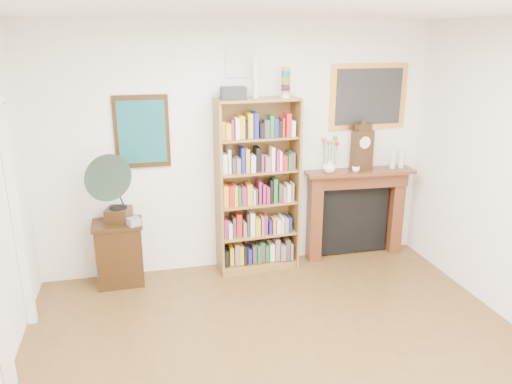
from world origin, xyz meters
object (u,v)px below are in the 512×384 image
at_px(fireplace, 355,205).
at_px(teacup, 356,169).
at_px(bookshelf, 258,177).
at_px(mantel_clock, 362,148).
at_px(side_cabinet, 120,253).
at_px(bottle_right, 402,160).
at_px(cd_stack, 134,222).
at_px(bottle_left, 393,158).
at_px(gramophone, 115,185).
at_px(flower_vase, 329,166).

height_order(fireplace, teacup, teacup).
relative_size(bookshelf, mantel_clock, 4.15).
height_order(side_cabinet, fireplace, fireplace).
height_order(fireplace, mantel_clock, mantel_clock).
relative_size(mantel_clock, bottle_right, 2.76).
height_order(side_cabinet, bottle_right, bottle_right).
xyz_separation_m(cd_stack, bottle_left, (3.06, 0.19, 0.47)).
relative_size(gramophone, bottle_left, 3.30).
height_order(teacup, bottle_left, bottle_left).
relative_size(gramophone, cd_stack, 6.60).
distance_m(gramophone, bottle_left, 3.22).
relative_size(fireplace, teacup, 14.86).
bearing_deg(bottle_right, bookshelf, -179.34).
bearing_deg(gramophone, bottle_right, 20.35).
xyz_separation_m(teacup, bottle_left, (0.50, 0.07, 0.08)).
xyz_separation_m(cd_stack, teacup, (2.56, 0.12, 0.38)).
xyz_separation_m(bookshelf, side_cabinet, (-1.56, -0.03, -0.75)).
bearing_deg(mantel_clock, side_cabinet, 173.51).
distance_m(bookshelf, teacup, 1.17).
xyz_separation_m(bookshelf, teacup, (1.17, -0.03, 0.03)).
bearing_deg(side_cabinet, gramophone, -76.23).
bearing_deg(teacup, flower_vase, 170.69).
distance_m(side_cabinet, bottle_right, 3.45).
height_order(fireplace, flower_vase, flower_vase).
bearing_deg(side_cabinet, teacup, -1.03).
distance_m(flower_vase, teacup, 0.32).
distance_m(fireplace, gramophone, 2.85).
height_order(cd_stack, teacup, teacup).
xyz_separation_m(side_cabinet, flower_vase, (2.42, 0.05, 0.83)).
bearing_deg(gramophone, fireplace, 22.15).
bearing_deg(fireplace, cd_stack, -171.13).
bearing_deg(bookshelf, flower_vase, -2.15).
distance_m(gramophone, bottle_right, 3.33).
relative_size(bookshelf, flower_vase, 14.05).
bearing_deg(bookshelf, bottle_right, -2.71).
distance_m(mantel_clock, flower_vase, 0.45).
relative_size(gramophone, mantel_clock, 1.44).
bearing_deg(teacup, fireplace, 55.61).
height_order(mantel_clock, teacup, mantel_clock).
xyz_separation_m(cd_stack, bottle_right, (3.17, 0.18, 0.45)).
bearing_deg(fireplace, flower_vase, -166.60).
height_order(side_cabinet, bottle_left, bottle_left).
relative_size(flower_vase, bottle_right, 0.81).
height_order(cd_stack, bottle_right, bottle_right).
bearing_deg(fireplace, mantel_clock, -72.91).
distance_m(bottle_left, bottle_right, 0.11).
bearing_deg(side_cabinet, bottle_left, 0.16).
distance_m(bookshelf, mantel_clock, 1.30).
relative_size(bookshelf, bottle_left, 9.54).
relative_size(side_cabinet, bottle_right, 3.58).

